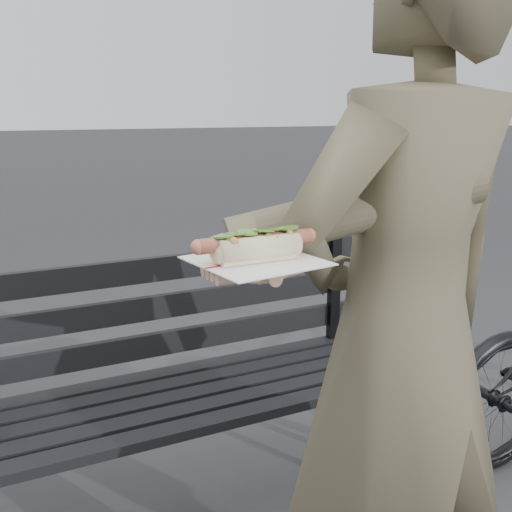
{
  "coord_description": "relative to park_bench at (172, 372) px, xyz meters",
  "views": [
    {
      "loc": [
        -0.52,
        -0.82,
        1.34
      ],
      "look_at": [
        -0.1,
        0.03,
        1.1
      ],
      "focal_mm": 42.0,
      "sensor_mm": 36.0,
      "label": 1
    }
  ],
  "objects": [
    {
      "name": "person",
      "position": [
        0.27,
        -0.77,
        0.34
      ],
      "size": [
        0.68,
        0.5,
        1.73
      ],
      "primitive_type": "imported",
      "rotation": [
        0.0,
        0.0,
        3.28
      ],
      "color": "brown",
      "rests_on": "ground"
    },
    {
      "name": "park_bench",
      "position": [
        0.0,
        0.0,
        0.0
      ],
      "size": [
        1.5,
        0.44,
        0.88
      ],
      "color": "black",
      "rests_on": "ground"
    },
    {
      "name": "held_hotdog",
      "position": [
        0.07,
        -0.78,
        0.61
      ],
      "size": [
        0.62,
        0.3,
        0.2
      ],
      "color": "brown"
    }
  ]
}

